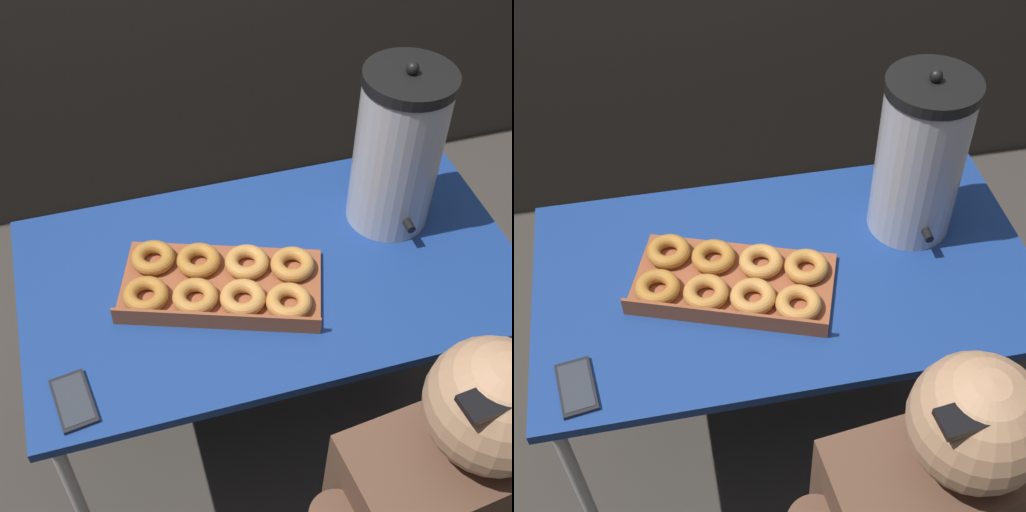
# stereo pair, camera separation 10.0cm
# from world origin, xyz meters

# --- Properties ---
(ground_plane) EXTENTS (12.00, 12.00, 0.00)m
(ground_plane) POSITION_xyz_m (0.00, 0.00, 0.00)
(ground_plane) COLOR #3D3833
(folding_table) EXTENTS (1.25, 0.71, 0.73)m
(folding_table) POSITION_xyz_m (0.00, 0.00, 0.68)
(folding_table) COLOR navy
(folding_table) RESTS_ON ground
(donut_box) EXTENTS (0.54, 0.40, 0.05)m
(donut_box) POSITION_xyz_m (-0.14, -0.03, 0.76)
(donut_box) COLOR brown
(donut_box) RESTS_ON folding_table
(coffee_urn) EXTENTS (0.22, 0.25, 0.47)m
(coffee_urn) POSITION_xyz_m (0.35, 0.11, 0.95)
(coffee_urn) COLOR #B7B7BC
(coffee_urn) RESTS_ON folding_table
(cell_phone) EXTENTS (0.10, 0.15, 0.01)m
(cell_phone) POSITION_xyz_m (-0.52, -0.25, 0.74)
(cell_phone) COLOR black
(cell_phone) RESTS_ON folding_table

